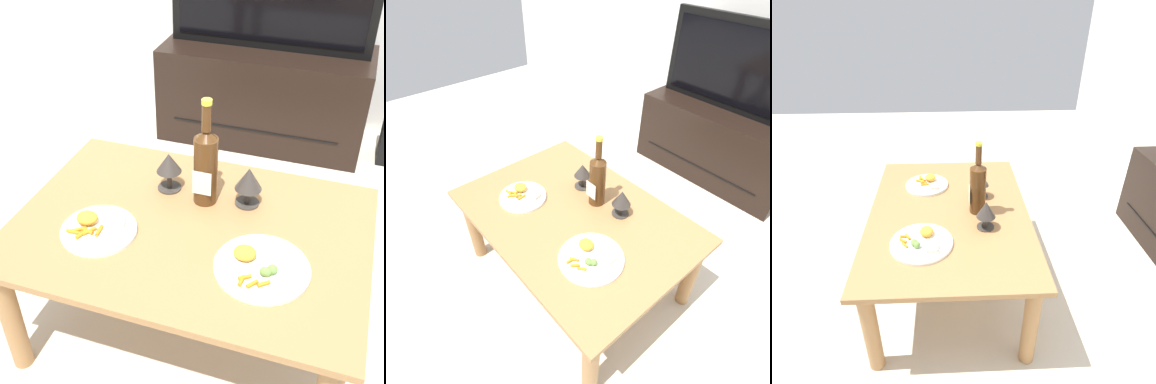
{
  "view_description": "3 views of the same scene",
  "coord_description": "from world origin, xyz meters",
  "views": [
    {
      "loc": [
        0.41,
        -1.2,
        1.54
      ],
      "look_at": [
        -0.02,
        0.09,
        0.56
      ],
      "focal_mm": 47.58,
      "sensor_mm": 36.0,
      "label": 1
    },
    {
      "loc": [
        0.9,
        -0.74,
        1.6
      ],
      "look_at": [
        -0.04,
        0.06,
        0.57
      ],
      "focal_mm": 30.65,
      "sensor_mm": 36.0,
      "label": 2
    },
    {
      "loc": [
        1.47,
        0.01,
        1.47
      ],
      "look_at": [
        -0.02,
        0.08,
        0.59
      ],
      "focal_mm": 32.09,
      "sensor_mm": 36.0,
      "label": 3
    }
  ],
  "objects": [
    {
      "name": "goblet_left",
      "position": [
        -0.14,
        0.17,
        0.59
      ],
      "size": [
        0.09,
        0.09,
        0.14
      ],
      "color": "#38332D",
      "rests_on": "dining_table"
    },
    {
      "name": "goblet_right",
      "position": [
        0.15,
        0.17,
        0.59
      ],
      "size": [
        0.09,
        0.09,
        0.14
      ],
      "color": "#38332D",
      "rests_on": "dining_table"
    },
    {
      "name": "dinner_plate_left",
      "position": [
        -0.27,
        -0.12,
        0.5
      ],
      "size": [
        0.24,
        0.24,
        0.05
      ],
      "color": "white",
      "rests_on": "dining_table"
    },
    {
      "name": "dining_table",
      "position": [
        0.0,
        0.0,
        0.41
      ],
      "size": [
        1.14,
        0.81,
        0.49
      ],
      "color": "#9E7042",
      "rests_on": "ground_plane"
    },
    {
      "name": "dinner_plate_right",
      "position": [
        0.26,
        -0.12,
        0.5
      ],
      "size": [
        0.28,
        0.28,
        0.05
      ],
      "color": "white",
      "rests_on": "dining_table"
    },
    {
      "name": "ground_plane",
      "position": [
        0.0,
        0.0,
        0.0
      ],
      "size": [
        6.4,
        6.4,
        0.0
      ],
      "primitive_type": "plane",
      "color": "beige"
    },
    {
      "name": "wine_bottle",
      "position": [
        0.01,
        0.15,
        0.64
      ],
      "size": [
        0.08,
        0.08,
        0.38
      ],
      "color": "#4C2D14",
      "rests_on": "dining_table"
    }
  ]
}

